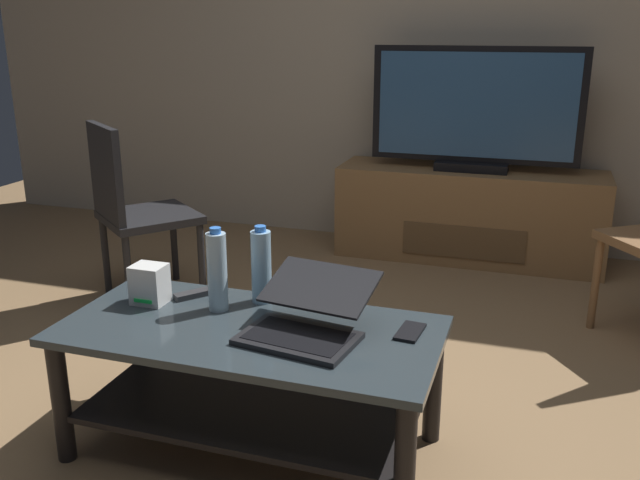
% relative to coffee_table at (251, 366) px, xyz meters
% --- Properties ---
extents(ground_plane, '(7.68, 7.68, 0.00)m').
position_rel_coffee_table_xyz_m(ground_plane, '(0.12, 0.18, -0.31)').
color(ground_plane, olive).
extents(back_wall, '(6.40, 0.12, 2.80)m').
position_rel_coffee_table_xyz_m(back_wall, '(0.12, 2.57, 1.09)').
color(back_wall, '#B2A38C').
rests_on(back_wall, ground).
extents(coffee_table, '(1.22, 0.58, 0.45)m').
position_rel_coffee_table_xyz_m(coffee_table, '(0.00, 0.00, 0.00)').
color(coffee_table, '#2D383D').
rests_on(coffee_table, ground).
extents(media_cabinet, '(1.57, 0.45, 0.55)m').
position_rel_coffee_table_xyz_m(media_cabinet, '(0.45, 2.25, -0.03)').
color(media_cabinet, olive).
rests_on(media_cabinet, ground).
extents(television, '(1.20, 0.20, 0.71)m').
position_rel_coffee_table_xyz_m(television, '(0.45, 2.23, 0.59)').
color(television, black).
rests_on(television, media_cabinet).
extents(side_chair, '(0.62, 0.62, 0.92)m').
position_rel_coffee_table_xyz_m(side_chair, '(-1.09, 1.03, 0.20)').
color(side_chair, black).
rests_on(side_chair, ground).
extents(laptop, '(0.40, 0.42, 0.17)m').
position_rel_coffee_table_xyz_m(laptop, '(0.19, 0.01, 0.20)').
color(laptop, black).
rests_on(laptop, coffee_table).
extents(router_box, '(0.11, 0.10, 0.14)m').
position_rel_coffee_table_xyz_m(router_box, '(-0.41, 0.08, 0.21)').
color(router_box, white).
rests_on(router_box, coffee_table).
extents(water_bottle_near, '(0.07, 0.07, 0.29)m').
position_rel_coffee_table_xyz_m(water_bottle_near, '(-0.16, 0.10, 0.28)').
color(water_bottle_near, silver).
rests_on(water_bottle_near, coffee_table).
extents(water_bottle_far, '(0.07, 0.07, 0.27)m').
position_rel_coffee_table_xyz_m(water_bottle_far, '(-0.04, 0.21, 0.27)').
color(water_bottle_far, '#99C6E5').
rests_on(water_bottle_far, coffee_table).
extents(cell_phone, '(0.08, 0.15, 0.01)m').
position_rel_coffee_table_xyz_m(cell_phone, '(0.50, 0.11, 0.14)').
color(cell_phone, black).
rests_on(cell_phone, coffee_table).
extents(tv_remote, '(0.13, 0.15, 0.02)m').
position_rel_coffee_table_xyz_m(tv_remote, '(-0.28, 0.19, 0.15)').
color(tv_remote, '#2D2D30').
rests_on(tv_remote, coffee_table).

